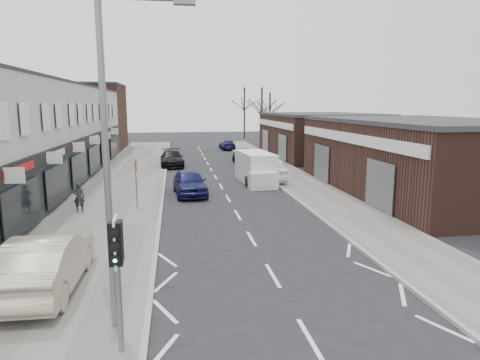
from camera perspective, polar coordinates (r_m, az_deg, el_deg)
name	(u,v)px	position (r m, az deg, el deg)	size (l,w,h in m)	color
ground	(289,303)	(12.79, 6.49, -15.92)	(160.00, 160.00, 0.00)	black
pavement_left	(127,178)	(33.75, -14.78, 0.21)	(5.50, 64.00, 0.12)	slate
pavement_right	(286,174)	(34.70, 6.21, 0.75)	(3.50, 64.00, 0.12)	slate
shop_terrace_left	(18,136)	(32.37, -27.53, 5.25)	(8.00, 41.00, 7.10)	beige
brick_block_far	(90,118)	(57.07, -19.37, 7.81)	(8.00, 10.00, 8.00)	#48291F
right_unit_near	(422,158)	(29.73, 23.06, 2.74)	(10.00, 18.00, 4.50)	#3D231B
right_unit_far	(319,136)	(47.83, 10.43, 5.80)	(10.00, 16.00, 4.50)	#3D231B
tree_far_a	(261,145)	(60.57, 2.88, 4.65)	(3.60, 3.60, 8.00)	#382D26
tree_far_b	(270,141)	(66.94, 3.96, 5.14)	(3.60, 3.60, 7.50)	#382D26
tree_far_c	(244,139)	(72.25, 0.58, 5.52)	(3.60, 3.60, 8.50)	#382D26
traffic_light	(117,254)	(9.70, -16.12, -9.43)	(0.28, 0.60, 3.10)	slate
street_lamp	(113,146)	(10.43, -16.55, 4.32)	(2.23, 0.22, 8.00)	slate
warning_sign	(136,169)	(23.43, -13.64, 1.40)	(0.12, 0.80, 2.70)	slate
white_van	(256,168)	(31.08, 2.15, 1.56)	(2.39, 5.80, 2.20)	white
sedan_on_pavement	(47,262)	(14.16, -24.38, -9.92)	(1.80, 5.15, 1.70)	#AFA48C
pedestrian	(79,197)	(23.66, -20.67, -2.15)	(0.55, 0.36, 1.51)	black
parked_car_left_a	(190,182)	(27.04, -6.72, -0.30)	(1.87, 4.65, 1.59)	#161845
parked_car_left_b	(172,158)	(39.86, -9.06, 2.86)	(2.08, 5.12, 1.49)	black
parked_car_right_a	(266,170)	(31.62, 3.46, 1.28)	(1.73, 4.97, 1.64)	silver
parked_car_right_b	(244,155)	(41.18, 0.60, 3.30)	(1.90, 4.73, 1.61)	black
parked_car_right_c	(227,145)	(54.62, -1.72, 4.73)	(1.73, 4.25, 1.23)	#161543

